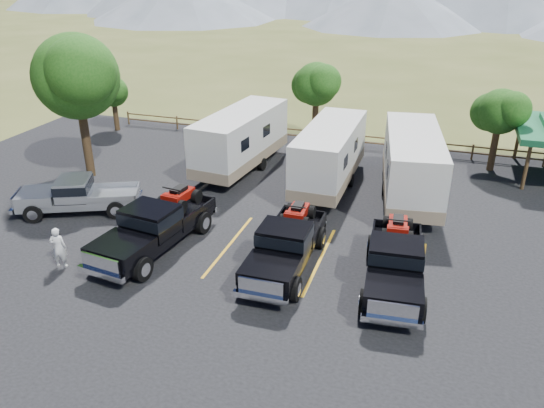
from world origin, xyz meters
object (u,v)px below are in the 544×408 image
(rig_left, at_px, (156,225))
(pickup_silver, at_px, (78,195))
(trailer_left, at_px, (241,140))
(person_b, at_px, (141,238))
(rig_center, at_px, (286,244))
(trailer_center, at_px, (330,156))
(person_a, at_px, (58,248))
(tree_big_nw, at_px, (76,76))
(trailer_right, at_px, (412,166))
(rig_right, at_px, (395,260))

(rig_left, relative_size, pickup_silver, 1.13)
(rig_left, bearing_deg, trailer_left, 97.11)
(trailer_left, distance_m, person_b, 10.64)
(rig_center, bearing_deg, person_b, -169.70)
(trailer_left, distance_m, trailer_center, 5.45)
(trailer_left, bearing_deg, person_b, -85.75)
(rig_center, relative_size, person_a, 3.62)
(rig_left, height_order, rig_center, rig_left)
(tree_big_nw, relative_size, rig_left, 1.14)
(tree_big_nw, relative_size, trailer_left, 0.81)
(trailer_right, bearing_deg, person_b, -145.18)
(rig_left, distance_m, trailer_center, 10.39)
(tree_big_nw, xyz_separation_m, person_b, (7.49, -6.98, -4.72))
(rig_left, xyz_separation_m, rig_center, (5.61, 0.31, -0.07))
(trailer_center, relative_size, person_a, 5.47)
(trailer_left, distance_m, pickup_silver, 9.53)
(trailer_left, height_order, trailer_right, trailer_right)
(rig_right, bearing_deg, rig_center, 175.87)
(rig_left, xyz_separation_m, trailer_left, (0.03, 9.78, 0.69))
(rig_left, relative_size, person_b, 4.11)
(person_b, bearing_deg, person_a, -175.34)
(rig_center, relative_size, rig_right, 0.98)
(trailer_left, relative_size, trailer_center, 1.03)
(tree_big_nw, relative_size, person_b, 4.68)
(rig_center, distance_m, pickup_silver, 11.00)
(person_b, bearing_deg, rig_center, -18.07)
(rig_right, relative_size, trailer_center, 0.68)
(pickup_silver, bearing_deg, person_a, 3.55)
(rig_center, height_order, trailer_center, trailer_center)
(rig_left, xyz_separation_m, person_b, (-0.25, -0.82, -0.23))
(rig_left, distance_m, trailer_right, 12.86)
(trailer_right, bearing_deg, trailer_center, 166.40)
(trailer_left, bearing_deg, pickup_silver, -118.21)
(rig_left, relative_size, trailer_left, 0.71)
(rig_right, xyz_separation_m, person_a, (-12.71, -2.94, -0.14))
(trailer_left, bearing_deg, person_a, -97.50)
(trailer_right, xyz_separation_m, person_a, (-12.55, -11.01, -0.93))
(tree_big_nw, bearing_deg, pickup_silver, -59.93)
(rig_right, relative_size, trailer_right, 0.64)
(rig_center, xyz_separation_m, trailer_left, (-5.58, 9.47, 0.75))
(trailer_right, distance_m, person_a, 16.72)
(tree_big_nw, distance_m, rig_left, 10.86)
(rig_center, distance_m, person_a, 8.97)
(trailer_left, height_order, trailer_center, trailer_left)
(trailer_left, bearing_deg, rig_right, -38.06)
(trailer_right, bearing_deg, person_a, -146.95)
(tree_big_nw, height_order, person_a, tree_big_nw)
(tree_big_nw, height_order, rig_right, tree_big_nw)
(rig_left, relative_size, person_a, 3.97)
(rig_right, height_order, person_b, rig_right)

